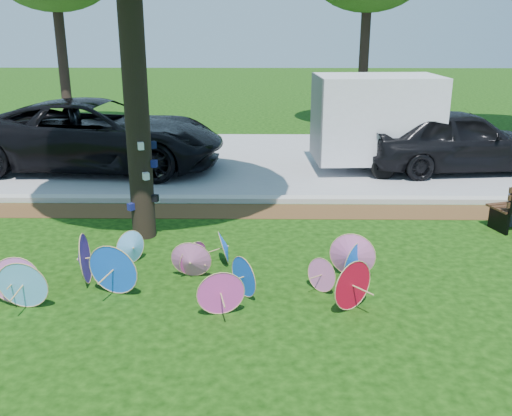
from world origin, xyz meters
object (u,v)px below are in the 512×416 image
at_px(black_van, 98,135).
at_px(cargo_trailer, 376,118).
at_px(parasol_pile, 188,268).
at_px(dark_pickup, 458,140).

xyz_separation_m(black_van, cargo_trailer, (7.58, 0.00, 0.47)).
distance_m(parasol_pile, dark_pickup, 9.75).
distance_m(black_van, cargo_trailer, 7.60).
bearing_deg(black_van, dark_pickup, -86.50).
distance_m(dark_pickup, cargo_trailer, 2.29).
xyz_separation_m(black_van, dark_pickup, (9.80, -0.18, -0.09)).
distance_m(parasol_pile, cargo_trailer, 8.68).
bearing_deg(cargo_trailer, parasol_pile, -122.05).
xyz_separation_m(parasol_pile, dark_pickup, (6.39, 7.35, 0.51)).
xyz_separation_m(parasol_pile, black_van, (-3.41, 7.53, 0.60)).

